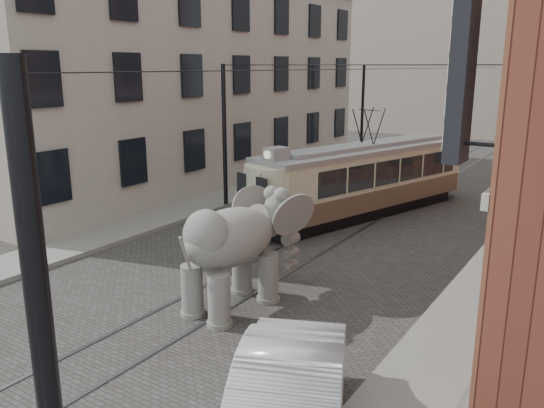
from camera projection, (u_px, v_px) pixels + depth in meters
The scene contains 9 objects.
ground at pixel (252, 277), 15.82m from camera, with size 120.00×120.00×0.00m, color #3E3C3A.
tram_rails at pixel (252, 277), 15.82m from camera, with size 1.54×80.00×0.02m, color slate, non-canonical shape.
sidewalk_right at pixel (466, 327), 12.63m from camera, with size 2.00×60.00×0.15m, color slate.
sidewalk_left at pixel (101, 237), 19.24m from camera, with size 2.00×60.00×0.15m, color slate.
stucco_building at pixel (189, 84), 28.54m from camera, with size 7.00×24.00×10.00m, color gray.
distant_block at pixel (522, 53), 46.62m from camera, with size 28.00×10.00×14.00m, color gray.
catenary at pixel (329, 151), 19.26m from camera, with size 11.00×30.20×6.00m, color black, non-canonical shape.
tram at pixel (367, 163), 22.05m from camera, with size 2.22×10.76×4.27m, color beige, non-canonical shape.
elephant at pixel (231, 254), 13.51m from camera, with size 2.56×4.64×2.84m, color slate, non-canonical shape.
Camera 1 is at (8.56, -12.12, 5.92)m, focal length 36.27 mm.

